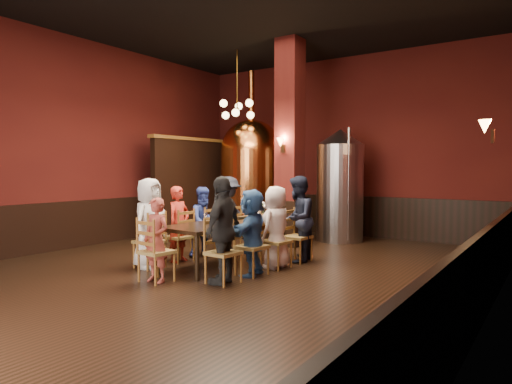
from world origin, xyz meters
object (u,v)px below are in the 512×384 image
Objects in this scene: copper_kettle at (251,175)px; person_0 at (149,223)px; rose_vase at (262,207)px; dining_table at (226,226)px; person_1 at (179,224)px; steel_vessel at (340,185)px; person_2 at (205,222)px.

person_0 is at bearing -78.99° from copper_kettle.
rose_vase is at bearing -40.02° from person_0.
person_1 is (-0.87, -0.27, -0.00)m from dining_table.
dining_table is 0.95× the size of steel_vessel.
steel_vessel is at bearing -5.18° from person_2.
steel_vessel reaches higher than dining_table.
person_1 reaches higher than rose_vase.
dining_table is 3.69m from steel_vessel.
person_2 is at bearing -113.81° from steel_vessel.
person_2 is at bearing -15.95° from person_0.
person_1 is 0.53× the size of steel_vessel.
person_0 is 1.14× the size of person_2.
rose_vase is (0.12, 0.99, 0.26)m from dining_table.
dining_table is at bearing -56.32° from person_0.
person_0 is 1.11× the size of person_1.
rose_vase is at bearing -51.48° from copper_kettle.
steel_vessel is (1.51, 4.52, 0.53)m from person_0.
person_1 is at bearing -165.61° from person_2.
steel_vessel reaches higher than person_2.
person_0 is 4.80m from steel_vessel.
person_0 is 0.59× the size of steel_vessel.
person_2 is 3.55m from steel_vessel.
copper_kettle is 3.06m from rose_vase.
person_2 is at bearing -72.50° from copper_kettle.
copper_kettle reaches higher than person_1.
dining_table is 0.91m from person_1.
person_0 is 0.37× the size of copper_kettle.
person_2 is 1.15m from rose_vase.
steel_vessel reaches higher than rose_vase.
person_1 is 1.03× the size of person_2.
person_2 is (-0.82, 0.39, -0.02)m from dining_table.
rose_vase is (0.99, 1.26, 0.26)m from person_1.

